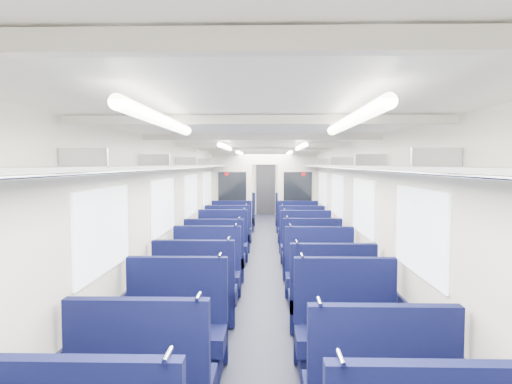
{
  "coord_description": "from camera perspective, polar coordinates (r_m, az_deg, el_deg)",
  "views": [
    {
      "loc": [
        0.06,
        -9.14,
        2.01
      ],
      "look_at": [
        -0.22,
        2.37,
        1.3
      ],
      "focal_mm": 31.83,
      "sensor_mm": 36.0,
      "label": 1
    }
  ],
  "objects": [
    {
      "name": "floor",
      "position": [
        9.36,
        1.02,
        -8.86
      ],
      "size": [
        2.8,
        18.0,
        0.01
      ],
      "primitive_type": "cube",
      "color": "black",
      "rests_on": "ground"
    },
    {
      "name": "ceiling",
      "position": [
        9.15,
        1.04,
        5.67
      ],
      "size": [
        2.8,
        18.0,
        0.01
      ],
      "primitive_type": "cube",
      "color": "silver",
      "rests_on": "wall_left"
    },
    {
      "name": "wall_left",
      "position": [
        9.29,
        -7.64,
        -1.64
      ],
      "size": [
        0.02,
        18.0,
        2.35
      ],
      "primitive_type": "cube",
      "color": "#BCB7A8",
      "rests_on": "floor"
    },
    {
      "name": "dado_left",
      "position": [
        9.4,
        -7.51,
        -6.66
      ],
      "size": [
        0.03,
        17.9,
        0.7
      ],
      "primitive_type": "cube",
      "color": "black",
      "rests_on": "floor"
    },
    {
      "name": "wall_right",
      "position": [
        9.28,
        9.71,
        -1.67
      ],
      "size": [
        0.02,
        18.0,
        2.35
      ],
      "primitive_type": "cube",
      "color": "#BCB7A8",
      "rests_on": "floor"
    },
    {
      "name": "dado_right",
      "position": [
        9.38,
        9.57,
        -6.7
      ],
      "size": [
        0.03,
        17.9,
        0.7
      ],
      "primitive_type": "cube",
      "color": "black",
      "rests_on": "floor"
    },
    {
      "name": "wall_far",
      "position": [
        18.16,
        1.23,
        0.9
      ],
      "size": [
        2.8,
        0.02,
        2.35
      ],
      "primitive_type": "cube",
      "color": "#BCB7A8",
      "rests_on": "floor"
    },
    {
      "name": "luggage_rack_left",
      "position": [
        9.23,
        -6.53,
        3.29
      ],
      "size": [
        0.36,
        17.4,
        0.18
      ],
      "color": "#B2B5BA",
      "rests_on": "wall_left"
    },
    {
      "name": "luggage_rack_right",
      "position": [
        9.21,
        8.61,
        3.27
      ],
      "size": [
        0.36,
        17.4,
        0.18
      ],
      "color": "#B2B5BA",
      "rests_on": "wall_right"
    },
    {
      "name": "windows",
      "position": [
        8.7,
        1.01,
        -0.34
      ],
      "size": [
        2.78,
        15.6,
        0.75
      ],
      "color": "white",
      "rests_on": "wall_left"
    },
    {
      "name": "ceiling_fittings",
      "position": [
        8.88,
        1.03,
        5.34
      ],
      "size": [
        2.7,
        16.06,
        0.11
      ],
      "color": "beige",
      "rests_on": "ceiling"
    },
    {
      "name": "end_door",
      "position": [
        18.11,
        1.23,
        0.33
      ],
      "size": [
        0.75,
        0.06,
        2.0
      ],
      "primitive_type": "cube",
      "color": "black",
      "rests_on": "floor"
    },
    {
      "name": "bulkhead",
      "position": [
        12.16,
        1.13,
        -0.13
      ],
      "size": [
        2.8,
        0.1,
        2.35
      ],
      "color": "beige",
      "rests_on": "floor"
    },
    {
      "name": "seat_6",
      "position": [
        4.68,
        -10.13,
        -17.34
      ],
      "size": [
        1.0,
        0.55,
        1.12
      ],
      "color": "#0B0F38",
      "rests_on": "floor"
    },
    {
      "name": "seat_7",
      "position": [
        4.67,
        11.32,
        -17.42
      ],
      "size": [
        1.0,
        0.55,
        1.12
      ],
      "color": "#0B0F38",
      "rests_on": "floor"
    },
    {
      "name": "seat_8",
      "position": [
        5.86,
        -7.59,
        -12.99
      ],
      "size": [
        1.0,
        0.55,
        1.12
      ],
      "color": "#0B0F38",
      "rests_on": "floor"
    },
    {
      "name": "seat_9",
      "position": [
        5.66,
        9.42,
        -13.61
      ],
      "size": [
        1.0,
        0.55,
        1.12
      ],
      "color": "#0B0F38",
      "rests_on": "floor"
    },
    {
      "name": "seat_10",
      "position": [
        6.8,
        -6.27,
        -10.65
      ],
      "size": [
        1.0,
        0.55,
        1.12
      ],
      "color": "#0B0F38",
      "rests_on": "floor"
    },
    {
      "name": "seat_11",
      "position": [
        6.75,
        8.05,
        -10.77
      ],
      "size": [
        1.0,
        0.55,
        1.12
      ],
      "color": "#0B0F38",
      "rests_on": "floor"
    },
    {
      "name": "seat_12",
      "position": [
        7.89,
        -5.16,
        -8.66
      ],
      "size": [
        1.0,
        0.55,
        1.12
      ],
      "color": "#0B0F38",
      "rests_on": "floor"
    },
    {
      "name": "seat_13",
      "position": [
        8.02,
        6.96,
        -8.47
      ],
      "size": [
        1.0,
        0.55,
        1.12
      ],
      "color": "#0B0F38",
      "rests_on": "floor"
    },
    {
      "name": "seat_14",
      "position": [
        9.14,
        -4.23,
        -6.97
      ],
      "size": [
        1.0,
        0.55,
        1.12
      ],
      "color": "#0B0F38",
      "rests_on": "floor"
    },
    {
      "name": "seat_15",
      "position": [
        9.04,
        6.32,
        -7.09
      ],
      "size": [
        1.0,
        0.55,
        1.12
      ],
      "color": "#0B0F38",
      "rests_on": "floor"
    },
    {
      "name": "seat_16",
      "position": [
        10.36,
        -3.55,
        -5.72
      ],
      "size": [
        1.0,
        0.55,
        1.12
      ],
      "color": "#0B0F38",
      "rests_on": "floor"
    },
    {
      "name": "seat_17",
      "position": [
        10.31,
        5.7,
        -5.78
      ],
      "size": [
        1.0,
        0.55,
        1.12
      ],
      "color": "#0B0F38",
      "rests_on": "floor"
    },
    {
      "name": "seat_18",
      "position": [
        11.34,
        -3.11,
        -4.91
      ],
      "size": [
        1.0,
        0.55,
        1.12
      ],
      "color": "#0B0F38",
      "rests_on": "floor"
    },
    {
      "name": "seat_19",
      "position": [
        11.35,
        5.31,
        -4.92
      ],
      "size": [
        1.0,
        0.55,
        1.12
      ],
      "color": "#0B0F38",
      "rests_on": "floor"
    },
    {
      "name": "seat_20",
      "position": [
        13.46,
        -2.39,
        -3.57
      ],
      "size": [
        1.0,
        0.55,
        1.12
      ],
      "color": "#0B0F38",
      "rests_on": "floor"
    },
    {
      "name": "seat_21",
      "position": [
        13.31,
        4.73,
        -3.67
      ],
      "size": [
        1.0,
        0.55,
        1.12
      ],
      "color": "#0B0F38",
      "rests_on": "floor"
    },
    {
      "name": "seat_22",
      "position": [
        14.44,
        -2.13,
        -3.09
      ],
      "size": [
        1.0,
        0.55,
        1.12
      ],
      "color": "#0B0F38",
      "rests_on": "floor"
    },
    {
      "name": "seat_23",
      "position": [
        14.48,
        4.46,
        -3.08
      ],
      "size": [
        1.0,
        0.55,
        1.12
      ],
      "color": "#0B0F38",
      "rests_on": "floor"
    }
  ]
}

